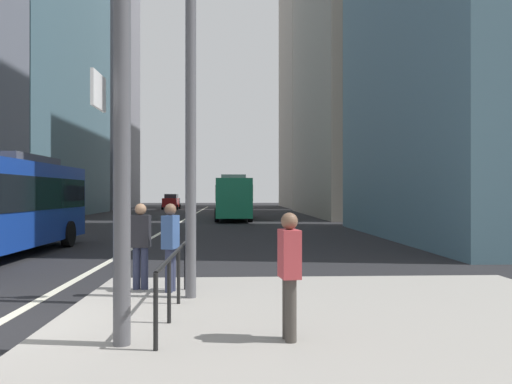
# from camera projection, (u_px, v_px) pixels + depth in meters

# --- Properties ---
(ground_plane) EXTENTS (160.00, 160.00, 0.00)m
(ground_plane) POSITION_uv_depth(u_px,v_px,m) (163.00, 232.00, 27.67)
(ground_plane) COLOR black
(median_island) EXTENTS (9.00, 10.00, 0.15)m
(median_island) POSITION_uv_depth(u_px,v_px,m) (363.00, 342.00, 6.94)
(median_island) COLOR gray
(median_island) RESTS_ON ground
(lane_centre_line) EXTENTS (0.20, 80.00, 0.01)m
(lane_centre_line) POSITION_uv_depth(u_px,v_px,m) (181.00, 221.00, 37.66)
(lane_centre_line) COLOR beige
(lane_centre_line) RESTS_ON ground
(office_tower_left_mid) EXTENTS (11.79, 22.98, 34.17)m
(office_tower_left_mid) POSITION_uv_depth(u_px,v_px,m) (14.00, 27.00, 46.55)
(office_tower_left_mid) COLOR slate
(office_tower_left_mid) RESTS_ON ground
(office_tower_left_far) EXTENTS (10.98, 17.57, 53.71)m
(office_tower_left_far) POSITION_uv_depth(u_px,v_px,m) (88.00, 12.00, 70.54)
(office_tower_left_far) COLOR gray
(office_tower_left_far) RESTS_ON ground
(office_tower_right_mid) EXTENTS (12.35, 23.91, 37.30)m
(office_tower_right_mid) POSITION_uv_depth(u_px,v_px,m) (372.00, 19.00, 49.13)
(office_tower_right_mid) COLOR gray
(office_tower_right_mid) RESTS_ON ground
(office_tower_right_far) EXTENTS (11.48, 19.11, 42.15)m
(office_tower_right_far) POSITION_uv_depth(u_px,v_px,m) (324.00, 62.00, 74.62)
(office_tower_right_far) COLOR gray
(office_tower_right_far) RESTS_ON ground
(city_bus_red_receding) EXTENTS (2.89, 11.68, 3.40)m
(city_bus_red_receding) POSITION_uv_depth(u_px,v_px,m) (232.00, 196.00, 40.34)
(city_bus_red_receding) COLOR #198456
(city_bus_red_receding) RESTS_ON ground
(car_oncoming_mid) EXTENTS (2.07, 4.05, 1.94)m
(car_oncoming_mid) POSITION_uv_depth(u_px,v_px,m) (171.00, 202.00, 65.52)
(car_oncoming_mid) COLOR maroon
(car_oncoming_mid) RESTS_ON ground
(car_receding_near) EXTENTS (2.12, 4.59, 1.94)m
(car_receding_near) POSITION_uv_depth(u_px,v_px,m) (228.00, 203.00, 56.23)
(car_receding_near) COLOR gold
(car_receding_near) RESTS_ON ground
(street_lamp_post) EXTENTS (5.50, 0.32, 8.00)m
(street_lamp_post) POSITION_uv_depth(u_px,v_px,m) (191.00, 21.00, 9.55)
(street_lamp_post) COLOR #56565B
(street_lamp_post) RESTS_ON median_island
(pedestrian_railing) EXTENTS (0.06, 4.07, 0.98)m
(pedestrian_railing) POSITION_uv_depth(u_px,v_px,m) (174.00, 268.00, 8.33)
(pedestrian_railing) COLOR black
(pedestrian_railing) RESTS_ON median_island
(pedestrian_waiting) EXTENTS (0.40, 0.27, 1.73)m
(pedestrian_waiting) POSITION_uv_depth(u_px,v_px,m) (141.00, 241.00, 10.35)
(pedestrian_waiting) COLOR #2D334C
(pedestrian_waiting) RESTS_ON median_island
(pedestrian_walking) EXTENTS (0.33, 0.43, 1.73)m
(pedestrian_walking) POSITION_uv_depth(u_px,v_px,m) (170.00, 243.00, 10.11)
(pedestrian_walking) COLOR #2D334C
(pedestrian_walking) RESTS_ON median_island
(pedestrian_far) EXTENTS (0.29, 0.41, 1.68)m
(pedestrian_far) POSITION_uv_depth(u_px,v_px,m) (289.00, 269.00, 6.77)
(pedestrian_far) COLOR #423D38
(pedestrian_far) RESTS_ON median_island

